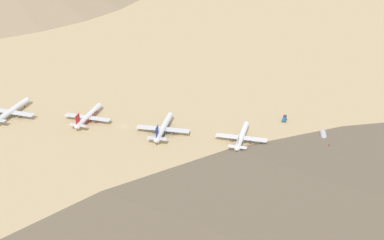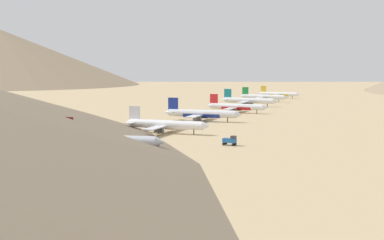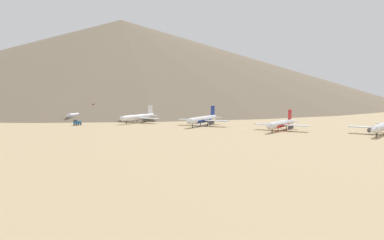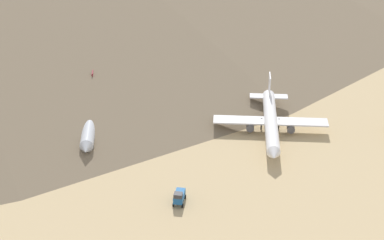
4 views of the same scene
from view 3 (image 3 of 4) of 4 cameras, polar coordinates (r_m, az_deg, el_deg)
name	(u,v)px [view 3 (image 3 of 4)]	position (r m, az deg, el deg)	size (l,w,h in m)	color
ground_plane	(242,128)	(293.68, 6.25, -1.05)	(2314.99, 2314.99, 0.00)	tan
parked_jet_0	(33,112)	(408.39, -19.39, 0.92)	(48.46, 39.26, 14.00)	#B2B7C1
parked_jet_1	(83,115)	(371.87, -13.50, 0.64)	(42.66, 34.93, 12.36)	#B2B7C1
parked_jet_2	(138,117)	(337.15, -6.79, 0.34)	(42.43, 34.46, 12.24)	white
parked_jet_3	(203,120)	(309.08, 1.34, 0.06)	(45.48, 37.05, 13.11)	silver
parked_jet_4	(281,124)	(282.05, 11.13, -0.50)	(42.46, 34.41, 12.27)	silver
parked_jet_5	(382,127)	(275.29, 22.83, -0.82)	(45.48, 36.84, 13.15)	silver
service_truck	(77,122)	(324.08, -14.27, -0.28)	(5.29, 2.85, 3.90)	#1E5999
desert_hill_3	(121,61)	(795.50, -8.87, 7.39)	(906.94, 906.94, 139.39)	#70604C
desert_hill_4	(167,82)	(872.70, -3.18, 4.86)	(382.71, 382.71, 69.07)	#847056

